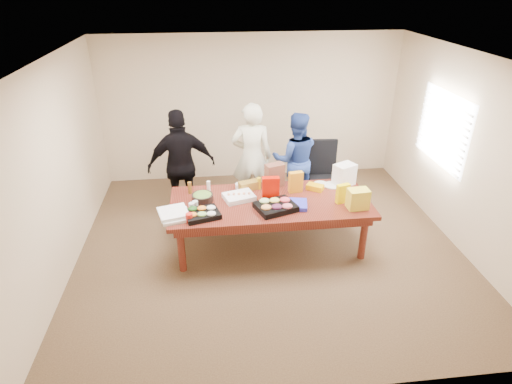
{
  "coord_description": "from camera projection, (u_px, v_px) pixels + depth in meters",
  "views": [
    {
      "loc": [
        -0.79,
        -5.15,
        3.61
      ],
      "look_at": [
        -0.19,
        0.1,
        0.85
      ],
      "focal_mm": 29.62,
      "sensor_mm": 36.0,
      "label": 1
    }
  ],
  "objects": [
    {
      "name": "conference_table",
      "position": [
        270.0,
        224.0,
        6.11
      ],
      "size": [
        2.8,
        1.2,
        0.75
      ],
      "primitive_type": "cube",
      "color": "#4C1C0F",
      "rests_on": "floor"
    },
    {
      "name": "window_blinds",
      "position": [
        440.0,
        129.0,
        6.39
      ],
      "size": [
        0.04,
        1.36,
        1.0
      ],
      "primitive_type": "cube",
      "color": "beige",
      "rests_on": "wall_right"
    },
    {
      "name": "bread_loaf",
      "position": [
        250.0,
        185.0,
        6.23
      ],
      "size": [
        0.34,
        0.23,
        0.13
      ],
      "primitive_type": "cube",
      "rotation": [
        0.0,
        0.0,
        0.32
      ],
      "color": "olive",
      "rests_on": "conference_table"
    },
    {
      "name": "dip_bowl_b",
      "position": [
        240.0,
        186.0,
        6.29
      ],
      "size": [
        0.16,
        0.16,
        0.06
      ],
      "primitive_type": "cylinder",
      "rotation": [
        0.0,
        0.0,
        -0.06
      ],
      "color": "silver",
      "rests_on": "conference_table"
    },
    {
      "name": "pizza_box_upper",
      "position": [
        173.0,
        213.0,
        5.52
      ],
      "size": [
        0.45,
        0.45,
        0.04
      ],
      "primitive_type": "cube",
      "rotation": [
        0.0,
        0.0,
        0.27
      ],
      "color": "white",
      "rests_on": "pizza_box_lower"
    },
    {
      "name": "grocery_bag_white",
      "position": [
        344.0,
        174.0,
        6.33
      ],
      "size": [
        0.37,
        0.33,
        0.33
      ],
      "primitive_type": "cube",
      "rotation": [
        0.0,
        0.0,
        0.47
      ],
      "color": "white",
      "rests_on": "conference_table"
    },
    {
      "name": "mustard_bottle",
      "position": [
        259.0,
        183.0,
        6.23
      ],
      "size": [
        0.07,
        0.07,
        0.18
      ],
      "primitive_type": "cylinder",
      "rotation": [
        0.0,
        0.0,
        0.06
      ],
      "color": "gold",
      "rests_on": "conference_table"
    },
    {
      "name": "chip_bag_orange",
      "position": [
        296.0,
        182.0,
        6.12
      ],
      "size": [
        0.21,
        0.12,
        0.31
      ],
      "primitive_type": "cube",
      "rotation": [
        0.0,
        0.0,
        0.15
      ],
      "color": "orange",
      "rests_on": "conference_table"
    },
    {
      "name": "dressing_bottle",
      "position": [
        190.0,
        188.0,
        6.1
      ],
      "size": [
        0.07,
        0.07,
        0.18
      ],
      "primitive_type": "cylinder",
      "rotation": [
        0.0,
        0.0,
        -0.33
      ],
      "color": "brown",
      "rests_on": "conference_table"
    },
    {
      "name": "mayo_jar",
      "position": [
        266.0,
        181.0,
        6.34
      ],
      "size": [
        0.12,
        0.12,
        0.15
      ],
      "primitive_type": "cylinder",
      "rotation": [
        0.0,
        0.0,
        -0.3
      ],
      "color": "silver",
      "rests_on": "conference_table"
    },
    {
      "name": "grocery_bag_yellow",
      "position": [
        358.0,
        199.0,
        5.7
      ],
      "size": [
        0.29,
        0.21,
        0.28
      ],
      "primitive_type": "cube",
      "rotation": [
        0.0,
        0.0,
        0.07
      ],
      "color": "yellow",
      "rests_on": "conference_table"
    },
    {
      "name": "chip_bag_blue",
      "position": [
        293.0,
        204.0,
        5.79
      ],
      "size": [
        0.44,
        0.36,
        0.06
      ],
      "primitive_type": "cube",
      "rotation": [
        0.0,
        0.0,
        -0.19
      ],
      "color": "#2D31C8",
      "rests_on": "conference_table"
    },
    {
      "name": "pizza_box_lower",
      "position": [
        175.0,
        216.0,
        5.53
      ],
      "size": [
        0.44,
        0.44,
        0.04
      ],
      "primitive_type": "cube",
      "rotation": [
        0.0,
        0.0,
        0.24
      ],
      "color": "white",
      "rests_on": "conference_table"
    },
    {
      "name": "wall_right",
      "position": [
        464.0,
        153.0,
        5.93
      ],
      "size": [
        0.04,
        5.0,
        2.7
      ],
      "primitive_type": "cube",
      "color": "beige",
      "rests_on": "floor"
    },
    {
      "name": "dip_bowl_a",
      "position": [
        272.0,
        189.0,
        6.2
      ],
      "size": [
        0.17,
        0.17,
        0.06
      ],
      "primitive_type": "cylinder",
      "rotation": [
        0.0,
        0.0,
        -0.25
      ],
      "color": "#CAAE93",
      "rests_on": "conference_table"
    },
    {
      "name": "wall_back",
      "position": [
        251.0,
        109.0,
        7.86
      ],
      "size": [
        5.5,
        0.04,
        2.7
      ],
      "primitive_type": "cube",
      "color": "beige",
      "rests_on": "floor"
    },
    {
      "name": "wall_left",
      "position": [
        58.0,
        172.0,
        5.38
      ],
      "size": [
        0.04,
        5.0,
        2.7
      ],
      "primitive_type": "cube",
      "color": "beige",
      "rests_on": "floor"
    },
    {
      "name": "banana_bunch",
      "position": [
        315.0,
        187.0,
        6.23
      ],
      "size": [
        0.28,
        0.25,
        0.08
      ],
      "primitive_type": "cube",
      "rotation": [
        0.0,
        0.0,
        -0.58
      ],
      "color": "#FBB804",
      "rests_on": "conference_table"
    },
    {
      "name": "fruit_tray",
      "position": [
        276.0,
        207.0,
        5.71
      ],
      "size": [
        0.62,
        0.55,
        0.08
      ],
      "primitive_type": "cube",
      "rotation": [
        0.0,
        0.0,
        0.33
      ],
      "color": "black",
      "rests_on": "conference_table"
    },
    {
      "name": "salad_bowl",
      "position": [
        203.0,
        198.0,
        5.92
      ],
      "size": [
        0.3,
        0.3,
        0.1
      ],
      "primitive_type": "cylinder",
      "rotation": [
        0.0,
        0.0,
        0.01
      ],
      "color": "black",
      "rests_on": "conference_table"
    },
    {
      "name": "floor",
      "position": [
        269.0,
        246.0,
        6.29
      ],
      "size": [
        5.5,
        5.0,
        0.02
      ],
      "primitive_type": "cube",
      "color": "#47301E",
      "rests_on": "ground"
    },
    {
      "name": "person_left",
      "position": [
        182.0,
        165.0,
        6.66
      ],
      "size": [
        1.11,
        0.6,
        1.81
      ],
      "primitive_type": "imported",
      "rotation": [
        0.0,
        0.0,
        3.3
      ],
      "color": "black",
      "rests_on": "floor"
    },
    {
      "name": "ceiling",
      "position": [
        273.0,
        57.0,
        5.03
      ],
      "size": [
        5.5,
        5.0,
        0.02
      ],
      "primitive_type": "cube",
      "color": "white",
      "rests_on": "wall_back"
    },
    {
      "name": "veggie_tray",
      "position": [
        202.0,
        214.0,
        5.55
      ],
      "size": [
        0.52,
        0.45,
        0.07
      ],
      "primitive_type": "cube",
      "rotation": [
        0.0,
        0.0,
        0.27
      ],
      "color": "black",
      "rests_on": "conference_table"
    },
    {
      "name": "chip_bag_red",
      "position": [
        271.0,
        189.0,
        5.89
      ],
      "size": [
        0.24,
        0.11,
        0.35
      ],
      "primitive_type": "cube",
      "rotation": [
        0.0,
        0.0,
        -0.03
      ],
      "color": "#BE0D00",
      "rests_on": "conference_table"
    },
    {
      "name": "clear_cup_b",
      "position": [
        195.0,
        205.0,
        5.73
      ],
      "size": [
        0.08,
        0.08,
        0.11
      ],
      "primitive_type": "cylinder",
      "rotation": [
        0.0,
        0.0,
        0.04
      ],
      "color": "silver",
      "rests_on": "conference_table"
    },
    {
      "name": "plate_b",
      "position": [
        321.0,
        184.0,
        6.39
      ],
      "size": [
        0.27,
        0.27,
        0.01
      ],
      "primitive_type": "cylinder",
      "rotation": [
        0.0,
        0.0,
        0.25
      ],
      "color": "white",
      "rests_on": "conference_table"
    },
    {
      "name": "chip_bag_yellow",
      "position": [
        343.0,
        194.0,
        5.84
      ],
      "size": [
        0.2,
        0.12,
        0.28
      ],
      "primitive_type": "cube",
      "rotation": [
        0.0,
        0.0,
        0.29
      ],
      "color": "#F6DE00",
      "rests_on": "conference_table"
    },
    {
      "name": "person_right",
      "position": [
        295.0,
        160.0,
        7.09
      ],
      "size": [
        0.86,
        0.7,
        1.63
      ],
      "primitive_type": "imported",
      "rotation": [
        0.0,
        0.0,
        3.03
      ],
      "color": "navy",
      "rests_on": "floor"
    },
    {
      "name": "person_center",
      "position": [
        252.0,
        157.0,
        6.92
      ],
      "size": [
        0.7,
        0.5,
        1.83
      ],
      "primitive_type": "imported",
      "rotation": [
        0.0,
        0.0,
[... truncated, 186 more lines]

